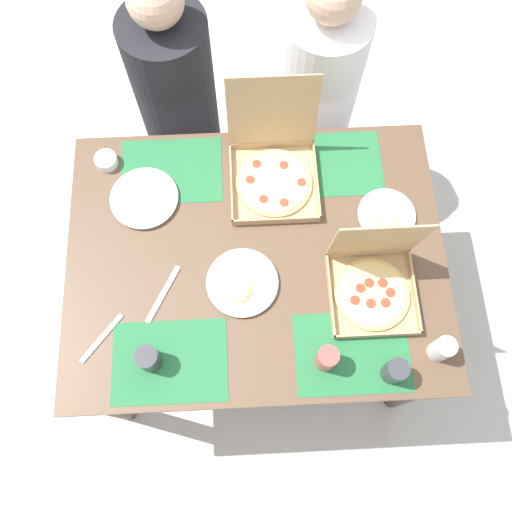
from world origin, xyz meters
TOP-DOWN VIEW (x-y plane):
  - ground_plane at (0.00, 0.00)m, footprint 6.00×6.00m
  - dining_table at (0.00, 0.00)m, footprint 1.27×0.97m
  - placemat_near_left at (-0.29, -0.34)m, footprint 0.36×0.26m
  - placemat_near_right at (0.29, -0.34)m, footprint 0.36×0.26m
  - placemat_far_left at (-0.29, 0.34)m, footprint 0.36×0.26m
  - placemat_far_right at (0.29, 0.34)m, footprint 0.36×0.26m
  - pizza_box_corner_right at (0.08, 0.30)m, footprint 0.30×0.35m
  - pizza_box_corner_left at (0.37, -0.13)m, footprint 0.28×0.28m
  - plate_middle at (-0.38, 0.23)m, footprint 0.24×0.24m
  - plate_near_right at (-0.05, -0.10)m, footprint 0.24×0.24m
  - plate_far_right at (0.45, 0.12)m, footprint 0.20×0.20m
  - cup_spare at (-0.34, -0.33)m, footprint 0.07×0.07m
  - cup_clear_left at (0.40, -0.41)m, footprint 0.07×0.07m
  - cup_dark at (0.55, -0.35)m, footprint 0.06×0.06m
  - cup_clear_right at (0.20, -0.36)m, footprint 0.06×0.06m
  - condiment_bowl at (-0.51, 0.38)m, footprint 0.08×0.08m
  - fork_by_near_right at (-0.50, -0.25)m, footprint 0.13×0.16m
  - knife_by_near_left at (-0.31, -0.12)m, footprint 0.11×0.19m
  - diner_left_seat at (-0.29, 0.75)m, footprint 0.32×0.32m
  - diner_right_seat at (0.29, 0.75)m, footprint 0.32×0.32m

SIDE VIEW (x-z plane):
  - ground_plane at x=0.00m, z-range 0.00..0.00m
  - diner_right_seat at x=0.29m, z-range -0.06..1.14m
  - diner_left_seat at x=-0.29m, z-range -0.06..1.15m
  - dining_table at x=0.00m, z-range 0.26..1.00m
  - placemat_near_left at x=-0.29m, z-range 0.74..0.75m
  - placemat_near_right at x=0.29m, z-range 0.74..0.75m
  - placemat_far_left at x=-0.29m, z-range 0.74..0.75m
  - placemat_far_right at x=0.29m, z-range 0.74..0.75m
  - fork_by_near_right at x=-0.50m, z-range 0.74..0.75m
  - knife_by_near_left at x=-0.31m, z-range 0.74..0.75m
  - plate_middle at x=-0.38m, z-range 0.74..0.76m
  - plate_near_right at x=-0.05m, z-range 0.74..0.77m
  - plate_far_right at x=0.45m, z-range 0.74..0.77m
  - condiment_bowl at x=-0.51m, z-range 0.74..0.78m
  - cup_spare at x=-0.34m, z-range 0.74..0.84m
  - pizza_box_corner_left at x=0.37m, z-range 0.64..0.95m
  - cup_dark at x=0.55m, z-range 0.74..0.84m
  - pizza_box_corner_right at x=0.08m, z-range 0.63..0.96m
  - cup_clear_left at x=0.40m, z-range 0.74..0.85m
  - cup_clear_right at x=0.20m, z-range 0.74..0.85m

